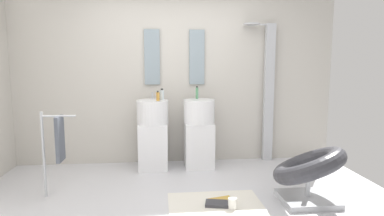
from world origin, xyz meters
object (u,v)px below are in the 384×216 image
object	(u,v)px
lounge_chair	(309,170)
soap_bottle_green	(197,93)
pedestal_sink_left	(153,133)
magazine_ochre	(222,201)
coffee_mug	(232,203)
towel_rack	(57,141)
magazine_charcoal	(218,204)
soap_bottle_amber	(158,96)
shower_column	(268,90)
soap_bottle_clear	(162,95)
pedestal_sink_right	(199,132)

from	to	relation	value
lounge_chair	soap_bottle_green	distance (m)	1.89
pedestal_sink_left	magazine_ochre	distance (m)	1.53
pedestal_sink_left	coffee_mug	bearing A→B (deg)	-59.95
pedestal_sink_left	towel_rack	bearing A→B (deg)	-139.00
magazine_ochre	magazine_charcoal	bearing A→B (deg)	-141.58
lounge_chair	soap_bottle_amber	size ratio (longest dim) A/B	8.10
soap_bottle_amber	soap_bottle_green	bearing A→B (deg)	19.85
shower_column	soap_bottle_clear	bearing A→B (deg)	-170.78
soap_bottle_amber	coffee_mug	bearing A→B (deg)	-60.92
magazine_ochre	soap_bottle_green	size ratio (longest dim) A/B	1.36
towel_rack	soap_bottle_clear	world-z (taller)	soap_bottle_clear
pedestal_sink_right	soap_bottle_green	bearing A→B (deg)	98.00
magazine_charcoal	pedestal_sink_right	bearing A→B (deg)	103.94
shower_column	magazine_charcoal	xyz separation A→B (m)	(-1.03, -1.56, -1.05)
pedestal_sink_left	soap_bottle_amber	bearing A→B (deg)	-47.00
magazine_charcoal	magazine_ochre	bearing A→B (deg)	65.62
pedestal_sink_right	magazine_ochre	world-z (taller)	pedestal_sink_right
magazine_charcoal	lounge_chair	bearing A→B (deg)	13.15
lounge_chair	soap_bottle_clear	size ratio (longest dim) A/B	6.80
pedestal_sink_left	soap_bottle_green	size ratio (longest dim) A/B	5.84
lounge_chair	towel_rack	world-z (taller)	towel_rack
pedestal_sink_right	shower_column	world-z (taller)	shower_column
coffee_mug	soap_bottle_amber	distance (m)	1.80
pedestal_sink_left	soap_bottle_amber	world-z (taller)	soap_bottle_amber
pedestal_sink_left	shower_column	distance (m)	1.83
coffee_mug	soap_bottle_amber	bearing A→B (deg)	119.08
magazine_charcoal	magazine_ochre	world-z (taller)	magazine_charcoal
shower_column	pedestal_sink_left	bearing A→B (deg)	-172.21
pedestal_sink_left	soap_bottle_green	xyz separation A→B (m)	(0.63, 0.12, 0.55)
shower_column	soap_bottle_amber	world-z (taller)	shower_column
pedestal_sink_left	coffee_mug	world-z (taller)	pedestal_sink_left
magazine_ochre	soap_bottle_green	world-z (taller)	soap_bottle_green
coffee_mug	pedestal_sink_right	bearing A→B (deg)	96.76
pedestal_sink_left	shower_column	world-z (taller)	shower_column
coffee_mug	lounge_chair	bearing A→B (deg)	6.87
pedestal_sink_right	towel_rack	bearing A→B (deg)	-152.06
shower_column	magazine_charcoal	size ratio (longest dim) A/B	7.89
lounge_chair	soap_bottle_clear	xyz separation A→B (m)	(-1.52, 1.29, 0.69)
towel_rack	magazine_ochre	xyz separation A→B (m)	(1.76, -0.37, -0.61)
pedestal_sink_left	towel_rack	xyz separation A→B (m)	(-1.02, -0.88, 0.13)
shower_column	soap_bottle_clear	size ratio (longest dim) A/B	12.77
soap_bottle_amber	magazine_charcoal	bearing A→B (deg)	-63.90
soap_bottle_green	soap_bottle_amber	size ratio (longest dim) A/B	1.36
towel_rack	magazine_ochre	distance (m)	1.90
shower_column	soap_bottle_green	size ratio (longest dim) A/B	11.23
pedestal_sink_left	pedestal_sink_right	distance (m)	0.65
pedestal_sink_right	soap_bottle_green	world-z (taller)	soap_bottle_green
magazine_charcoal	magazine_ochre	size ratio (longest dim) A/B	1.04
lounge_chair	magazine_ochre	size ratio (longest dim) A/B	4.38
towel_rack	magazine_charcoal	size ratio (longest dim) A/B	3.66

